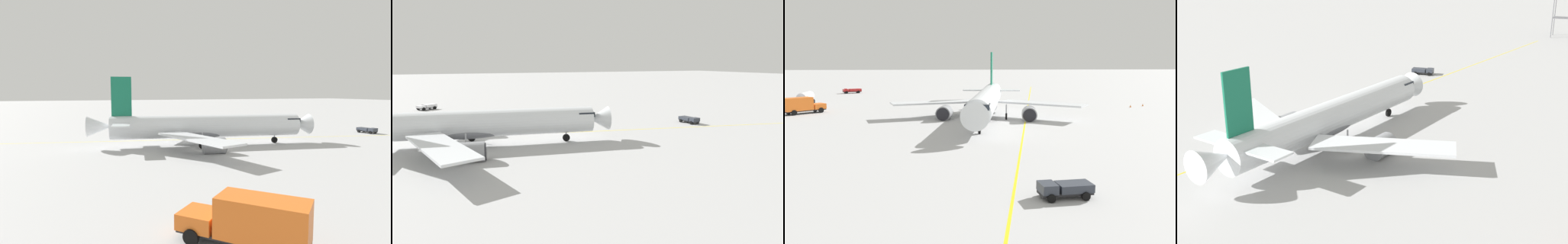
# 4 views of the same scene
# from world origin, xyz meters

# --- Properties ---
(ground_plane) EXTENTS (600.00, 600.00, 0.00)m
(ground_plane) POSITION_xyz_m (0.00, 0.00, 0.00)
(ground_plane) COLOR #B2B2B2
(airliner_main) EXTENTS (38.56, 33.77, 11.65)m
(airliner_main) POSITION_xyz_m (1.59, 0.59, 3.06)
(airliner_main) COLOR silver
(airliner_main) RESTS_ON ground_plane
(pushback_tug_truck) EXTENTS (4.84, 4.40, 1.30)m
(pushback_tug_truck) POSITION_xyz_m (10.64, -41.88, 0.80)
(pushback_tug_truck) COLOR #232326
(pushback_tug_truck) RESTS_ON ground_plane
(catering_truck_truck) EXTENTS (7.12, 7.25, 3.10)m
(catering_truck_truck) POSITION_xyz_m (11.78, 34.59, 1.66)
(catering_truck_truck) COLOR #232326
(catering_truck_truck) RESTS_ON ground_plane
(baggage_truck_truck) EXTENTS (2.42, 4.17, 1.22)m
(baggage_truck_truck) POSITION_xyz_m (-38.11, -2.28, 0.71)
(baggage_truck_truck) COLOR #232326
(baggage_truck_truck) RESTS_ON ground_plane
(taxiway_centreline) EXTENTS (171.69, 33.48, 0.01)m
(taxiway_centreline) POSITION_xyz_m (-3.41, -5.09, 0.00)
(taxiway_centreline) COLOR yellow
(taxiway_centreline) RESTS_ON ground_plane
(safety_cone_near) EXTENTS (0.36, 0.36, 0.55)m
(safety_cone_near) POSITION_xyz_m (18.38, -31.41, 0.28)
(safety_cone_near) COLOR orange
(safety_cone_near) RESTS_ON ground_plane
(safety_cone_mid) EXTENTS (0.36, 0.36, 0.55)m
(safety_cone_mid) POSITION_xyz_m (20.30, -34.96, 0.28)
(safety_cone_mid) COLOR orange
(safety_cone_mid) RESTS_ON ground_plane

